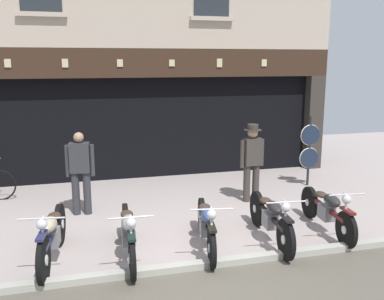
{
  "coord_description": "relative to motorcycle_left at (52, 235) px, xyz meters",
  "views": [
    {
      "loc": [
        -1.63,
        -5.56,
        3.0
      ],
      "look_at": [
        0.53,
        2.61,
        1.24
      ],
      "focal_mm": 40.23,
      "sensor_mm": 36.0,
      "label": 1
    }
  ],
  "objects": [
    {
      "name": "motorcycle_center",
      "position": [
        2.4,
        -0.11,
        -0.03
      ],
      "size": [
        0.63,
        1.99,
        0.9
      ],
      "rotation": [
        0.0,
        0.0,
        2.97
      ],
      "color": "black",
      "rests_on": "ground"
    },
    {
      "name": "tyre_sign_pole",
      "position": [
        5.84,
        2.71,
        0.52
      ],
      "size": [
        0.51,
        0.06,
        1.71
      ],
      "color": "#232328",
      "rests_on": "ground"
    },
    {
      "name": "salesman_left",
      "position": [
        0.46,
        2.05,
        0.48
      ],
      "size": [
        0.56,
        0.27,
        1.66
      ],
      "rotation": [
        0.0,
        0.0,
        3.01
      ],
      "color": "#2D2D33",
      "rests_on": "ground"
    },
    {
      "name": "advert_board_near",
      "position": [
        0.05,
        4.56,
        1.28
      ],
      "size": [
        0.79,
        0.03,
        0.94
      ],
      "color": "silver"
    },
    {
      "name": "motorcycle_right",
      "position": [
        4.67,
        -0.01,
        -0.02
      ],
      "size": [
        0.62,
        2.02,
        0.91
      ],
      "rotation": [
        0.0,
        0.0,
        3.05
      ],
      "color": "black",
      "rests_on": "ground"
    },
    {
      "name": "shop_facade",
      "position": [
        2.12,
        6.17,
        1.28
      ],
      "size": [
        10.21,
        4.42,
        6.32
      ],
      "color": "black",
      "rests_on": "ground"
    },
    {
      "name": "shopkeeper_center",
      "position": [
        4.03,
        1.97,
        0.51
      ],
      "size": [
        0.56,
        0.37,
        1.69
      ],
      "rotation": [
        0.0,
        0.0,
        3.25
      ],
      "color": "#38332D",
      "rests_on": "ground"
    },
    {
      "name": "motorcycle_left",
      "position": [
        0.0,
        0.0,
        0.0
      ],
      "size": [
        0.62,
        2.01,
        0.94
      ],
      "rotation": [
        0.0,
        0.0,
        3.02
      ],
      "color": "black",
      "rests_on": "ground"
    },
    {
      "name": "motorcycle_center_left",
      "position": [
        1.13,
        -0.15,
        -0.02
      ],
      "size": [
        0.62,
        2.06,
        0.91
      ],
      "rotation": [
        0.0,
        0.0,
        3.1
      ],
      "color": "black",
      "rests_on": "ground"
    },
    {
      "name": "motorcycle_center_right",
      "position": [
        3.52,
        -0.13,
        -0.01
      ],
      "size": [
        0.62,
        2.08,
        0.92
      ],
      "rotation": [
        0.0,
        0.0,
        3.05
      ],
      "color": "black",
      "rests_on": "ground"
    }
  ]
}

